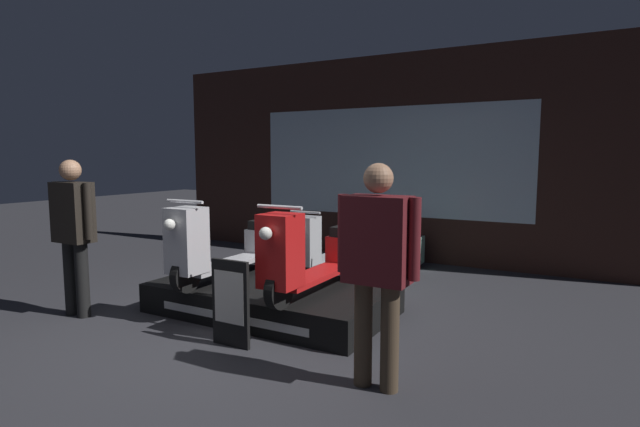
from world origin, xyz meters
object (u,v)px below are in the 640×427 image
(scooter_display_right, at_px, (315,256))
(person_left_browsing, at_px, (73,226))
(price_sign_board, at_px, (230,303))
(person_right_browsing, at_px, (377,258))
(scooter_backrow_1, at_px, (393,251))
(scooter_backrow_0, at_px, (327,245))
(scooter_display_left, at_px, (228,246))

(scooter_display_right, distance_m, person_left_browsing, 2.47)
(price_sign_board, bearing_deg, person_right_browsing, -4.60)
(person_left_browsing, bearing_deg, person_right_browsing, -0.00)
(scooter_backrow_1, bearing_deg, person_left_browsing, -125.94)
(scooter_backrow_0, bearing_deg, person_left_browsing, -111.85)
(scooter_backrow_1, distance_m, person_left_browsing, 3.88)
(scooter_backrow_0, xyz_separation_m, person_right_browsing, (2.07, -3.11, 0.58))
(scooter_display_left, distance_m, scooter_display_right, 1.10)
(price_sign_board, bearing_deg, scooter_display_left, 130.42)
(scooter_backrow_1, height_order, price_sign_board, scooter_backrow_1)
(scooter_display_right, relative_size, price_sign_board, 2.35)
(scooter_display_left, bearing_deg, scooter_backrow_1, 61.66)
(person_right_browsing, bearing_deg, person_left_browsing, 180.00)
(scooter_backrow_1, distance_m, person_right_browsing, 3.33)
(scooter_display_left, height_order, scooter_backrow_1, scooter_display_left)
(scooter_backrow_0, bearing_deg, price_sign_board, -77.39)
(person_left_browsing, relative_size, person_right_browsing, 1.01)
(scooter_display_right, height_order, scooter_backrow_1, scooter_display_right)
(scooter_backrow_0, distance_m, person_left_browsing, 3.40)
(scooter_display_right, relative_size, person_right_browsing, 1.12)
(scooter_display_right, height_order, person_right_browsing, person_right_browsing)
(scooter_display_left, xyz_separation_m, person_right_browsing, (2.18, -1.03, 0.28))
(person_right_browsing, bearing_deg, scooter_backrow_0, 123.60)
(scooter_backrow_0, bearing_deg, scooter_backrow_1, 0.00)
(scooter_backrow_1, bearing_deg, scooter_display_left, -118.34)
(scooter_backrow_1, height_order, person_left_browsing, person_left_browsing)
(scooter_backrow_1, bearing_deg, person_right_browsing, -71.20)
(person_left_browsing, distance_m, price_sign_board, 2.00)
(scooter_backrow_1, bearing_deg, scooter_display_right, -90.62)
(scooter_display_left, relative_size, price_sign_board, 2.35)
(person_left_browsing, xyz_separation_m, price_sign_board, (1.92, 0.11, -0.55))
(scooter_display_right, bearing_deg, price_sign_board, -108.87)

